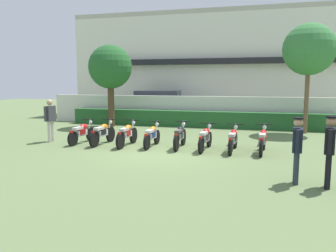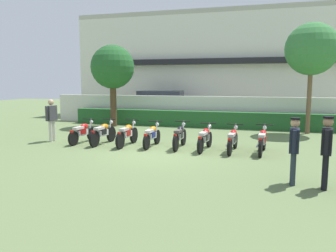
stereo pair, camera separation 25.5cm
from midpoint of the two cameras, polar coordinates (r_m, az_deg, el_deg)
name	(u,v)px [view 1 (the left image)]	position (r m, az deg, el deg)	size (l,w,h in m)	color
ground	(158,153)	(11.70, -2.36, -4.63)	(60.00, 60.00, 0.00)	#607547
building	(213,66)	(25.19, 7.37, 9.96)	(18.85, 6.50, 7.10)	silver
compound_wall	(198,111)	(19.07, 4.67, 2.59)	(17.90, 0.30, 1.65)	silver
hedge_row	(195,119)	(18.43, 4.26, 1.20)	(14.32, 0.70, 0.87)	#235628
parked_car	(160,106)	(21.27, -1.66, 3.43)	(4.64, 2.40, 1.89)	#9EA3A8
tree_near_inspector	(110,68)	(18.73, -10.13, 9.70)	(2.36, 2.36, 4.43)	#4C3823
tree_far_side	(309,50)	(17.32, 22.38, 11.85)	(2.42, 2.42, 5.17)	brown
motorcycle_in_row_0	(82,133)	(13.94, -14.90, -1.08)	(0.60, 1.81, 0.94)	black
motorcycle_in_row_1	(103,133)	(13.50, -11.56, -1.19)	(0.60, 1.90, 0.97)	black
motorcycle_in_row_2	(127,134)	(13.02, -7.51, -1.40)	(0.60, 1.92, 0.98)	black
motorcycle_in_row_3	(152,135)	(12.77, -3.31, -1.61)	(0.60, 1.79, 0.94)	black
motorcycle_in_row_4	(180,136)	(12.52, 1.44, -1.70)	(0.60, 1.88, 0.97)	black
motorcycle_in_row_5	(205,138)	(12.19, 5.73, -2.05)	(0.60, 1.86, 0.95)	black
motorcycle_in_row_6	(233,139)	(12.07, 10.35, -2.25)	(0.60, 1.91, 0.94)	black
motorcycle_in_row_7	(263,140)	(12.06, 15.16, -2.33)	(0.60, 1.90, 0.97)	black
inspector_person	(50,117)	(14.61, -19.79, 1.50)	(0.23, 0.69, 1.74)	beige
officer_0	(297,145)	(8.63, 20.24, -3.04)	(0.26, 0.65, 1.62)	#28333D
officer_1	(330,146)	(8.54, 24.92, -3.05)	(0.31, 0.66, 1.69)	black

